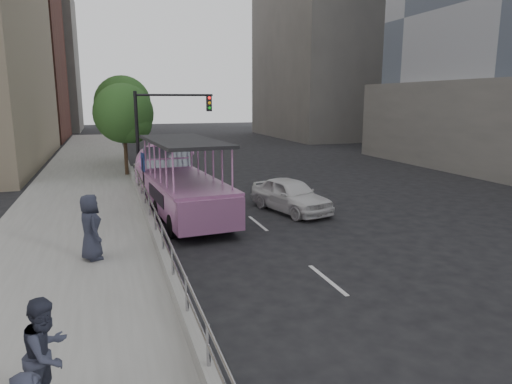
{
  "coord_description": "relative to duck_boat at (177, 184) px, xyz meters",
  "views": [
    {
      "loc": [
        -4.43,
        -12.41,
        4.79
      ],
      "look_at": [
        0.44,
        2.49,
        1.59
      ],
      "focal_mm": 32.0,
      "sensor_mm": 36.0,
      "label": 1
    }
  ],
  "objects": [
    {
      "name": "ground",
      "position": [
        1.67,
        -6.92,
        -1.19
      ],
      "size": [
        160.0,
        160.0,
        0.0
      ],
      "primitive_type": "plane",
      "color": "black"
    },
    {
      "name": "sidewalk",
      "position": [
        -4.08,
        3.08,
        -1.04
      ],
      "size": [
        5.5,
        80.0,
        0.3
      ],
      "primitive_type": "cube",
      "color": "#A2A29C",
      "rests_on": "ground"
    },
    {
      "name": "kerb_wall",
      "position": [
        -1.45,
        -4.92,
        -0.71
      ],
      "size": [
        0.24,
        30.0,
        0.36
      ],
      "primitive_type": "cube",
      "color": "#A4A39F",
      "rests_on": "sidewalk"
    },
    {
      "name": "guardrail",
      "position": [
        -1.45,
        -4.92,
        -0.05
      ],
      "size": [
        0.07,
        22.0,
        0.71
      ],
      "color": "#A2A2A6",
      "rests_on": "kerb_wall"
    },
    {
      "name": "duck_boat",
      "position": [
        0.0,
        0.0,
        0.0
      ],
      "size": [
        3.11,
        9.85,
        3.22
      ],
      "color": "black",
      "rests_on": "ground"
    },
    {
      "name": "car",
      "position": [
        4.63,
        -1.52,
        -0.46
      ],
      "size": [
        2.75,
        4.58,
        1.46
      ],
      "primitive_type": "imported",
      "rotation": [
        0.0,
        0.0,
        0.25
      ],
      "color": "white",
      "rests_on": "ground"
    },
    {
      "name": "pedestrian_mid",
      "position": [
        -3.78,
        -12.68,
        -0.03
      ],
      "size": [
        0.98,
        1.05,
        1.73
      ],
      "primitive_type": "imported",
      "rotation": [
        0.0,
        0.0,
        1.06
      ],
      "color": "#282B3B",
      "rests_on": "sidewalk"
    },
    {
      "name": "pedestrian_far",
      "position": [
        -3.35,
        -6.11,
        0.05
      ],
      "size": [
        0.86,
        1.07,
        1.89
      ],
      "primitive_type": "imported",
      "rotation": [
        0.0,
        0.0,
        1.89
      ],
      "color": "#282B3B",
      "rests_on": "sidewalk"
    },
    {
      "name": "parking_sign",
      "position": [
        -1.32,
        1.04,
        0.39
      ],
      "size": [
        0.13,
        0.56,
        2.49
      ],
      "color": "black",
      "rests_on": "ground"
    },
    {
      "name": "traffic_signal",
      "position": [
        -0.03,
        5.58,
        2.3
      ],
      "size": [
        4.2,
        0.32,
        5.2
      ],
      "color": "black",
      "rests_on": "ground"
    },
    {
      "name": "street_tree_near",
      "position": [
        -1.63,
        9.01,
        2.62
      ],
      "size": [
        3.52,
        3.52,
        5.72
      ],
      "color": "#3A271A",
      "rests_on": "ground"
    },
    {
      "name": "street_tree_far",
      "position": [
        -1.43,
        15.01,
        3.11
      ],
      "size": [
        3.97,
        3.97,
        6.45
      ],
      "color": "#3A271A",
      "rests_on": "ground"
    },
    {
      "name": "midrise_stone_a",
      "position": [
        27.67,
        35.08,
        14.81
      ],
      "size": [
        20.0,
        20.0,
        32.0
      ],
      "primitive_type": "cube",
      "color": "gray",
      "rests_on": "ground"
    },
    {
      "name": "midrise_stone_b",
      "position": [
        -14.33,
        57.08,
        8.81
      ],
      "size": [
        16.0,
        14.0,
        20.0
      ],
      "primitive_type": "cube",
      "color": "gray",
      "rests_on": "ground"
    }
  ]
}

